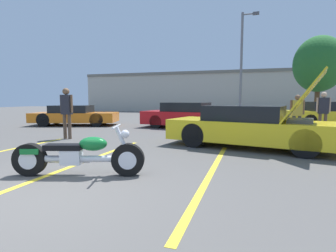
{
  "coord_description": "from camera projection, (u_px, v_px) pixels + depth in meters",
  "views": [
    {
      "loc": [
        2.98,
        -2.97,
        1.41
      ],
      "look_at": [
        1.19,
        2.7,
        0.8
      ],
      "focal_mm": 28.0,
      "sensor_mm": 36.0,
      "label": 1
    }
  ],
  "objects": [
    {
      "name": "parked_car_left_row",
      "position": [
        75.0,
        115.0,
        14.24
      ],
      "size": [
        4.76,
        2.99,
        1.09
      ],
      "rotation": [
        0.0,
        0.0,
        0.3
      ],
      "color": "orange",
      "rests_on": "ground"
    },
    {
      "name": "parking_stripe_middle",
      "position": [
        84.0,
        162.0,
        5.93
      ],
      "size": [
        0.12,
        5.46,
        0.01
      ],
      "primitive_type": "cube",
      "color": "yellow",
      "rests_on": "ground"
    },
    {
      "name": "ground_plane",
      "position": [
        36.0,
        195.0,
        3.86
      ],
      "size": [
        80.0,
        80.0,
        0.0
      ],
      "primitive_type": "plane",
      "color": "#514F4C"
    },
    {
      "name": "tree_background",
      "position": [
        319.0,
        64.0,
        17.77
      ],
      "size": [
        3.28,
        3.28,
        5.68
      ],
      "color": "brown",
      "rests_on": "ground"
    },
    {
      "name": "spectator_near_motorcycle",
      "position": [
        323.0,
        109.0,
        10.59
      ],
      "size": [
        0.52,
        0.22,
        1.7
      ],
      "color": "brown",
      "rests_on": "ground"
    },
    {
      "name": "parked_car_mid_row",
      "position": [
        189.0,
        116.0,
        12.88
      ],
      "size": [
        4.78,
        2.47,
        1.25
      ],
      "rotation": [
        0.0,
        0.0,
        -0.13
      ],
      "color": "red",
      "rests_on": "ground"
    },
    {
      "name": "parking_stripe_back",
      "position": [
        211.0,
        172.0,
        5.07
      ],
      "size": [
        0.12,
        5.46,
        0.01
      ],
      "primitive_type": "cube",
      "color": "yellow",
      "rests_on": "ground"
    },
    {
      "name": "motorcycle",
      "position": [
        79.0,
        156.0,
        4.82
      ],
      "size": [
        2.35,
        0.99,
        0.94
      ],
      "rotation": [
        0.0,
        0.0,
        0.3
      ],
      "color": "black",
      "rests_on": "ground"
    },
    {
      "name": "spectator_midground",
      "position": [
        297.0,
        112.0,
        10.12
      ],
      "size": [
        0.52,
        0.21,
        1.58
      ],
      "color": "#333338",
      "rests_on": "ground"
    },
    {
      "name": "parked_car_right_row",
      "position": [
        330.0,
        115.0,
        13.79
      ],
      "size": [
        4.83,
        2.83,
        1.28
      ],
      "rotation": [
        0.0,
        0.0,
        0.23
      ],
      "color": "yellow",
      "rests_on": "ground"
    },
    {
      "name": "spectator_by_show_car",
      "position": [
        67.0,
        109.0,
        9.27
      ],
      "size": [
        0.52,
        0.24,
        1.8
      ],
      "color": "brown",
      "rests_on": "ground"
    },
    {
      "name": "light_pole",
      "position": [
        242.0,
        61.0,
        18.88
      ],
      "size": [
        1.21,
        0.28,
        7.55
      ],
      "color": "slate",
      "rests_on": "ground"
    },
    {
      "name": "show_car_hood_open",
      "position": [
        251.0,
        127.0,
        7.59
      ],
      "size": [
        4.96,
        2.66,
        2.15
      ],
      "rotation": [
        0.0,
        0.0,
        -0.21
      ],
      "color": "yellow",
      "rests_on": "ground"
    },
    {
      "name": "far_building",
      "position": [
        223.0,
        91.0,
        28.96
      ],
      "size": [
        32.0,
        4.2,
        4.4
      ],
      "color": "#B2AD9E",
      "rests_on": "ground"
    }
  ]
}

